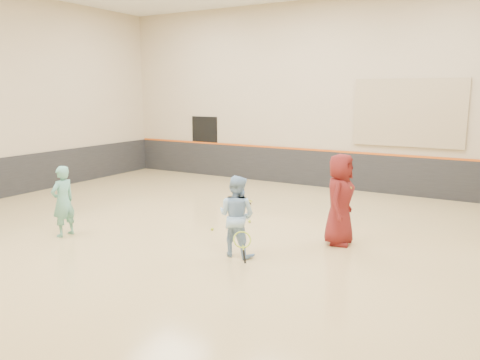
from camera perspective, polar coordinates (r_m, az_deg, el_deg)
The scene contains 14 objects.
room at distance 10.44m, azimuth -2.30°, elevation -2.04°, with size 15.04×12.04×6.22m.
wainscot_back at distance 15.76m, azimuth 9.36°, elevation 1.38°, with size 14.90×0.04×1.20m, color #232326.
wainscot_left at distance 15.72m, azimuth -26.00°, elevation 0.41°, with size 0.04×11.90×1.20m, color #232326.
accent_stripe at distance 15.66m, azimuth 9.42°, elevation 3.62°, with size 14.90×0.03×0.06m, color #D85914.
acoustic_panel at distance 14.80m, azimuth 19.84°, elevation 7.70°, with size 3.20×0.08×2.00m, color tan.
doorway at distance 17.76m, azimuth -4.31°, elevation 4.17°, with size 1.10×0.05×2.20m, color black.
girl at distance 10.86m, azimuth -20.77°, elevation -2.43°, with size 0.57×0.37×1.55m, color #65AF9C.
instructor at distance 8.94m, azimuth -0.42°, elevation -4.41°, with size 0.76×0.59×1.57m, color #95BFE7.
young_man at distance 9.81m, azimuth 12.08°, elevation -2.33°, with size 0.92×0.60×1.89m, color maroon.
held_racket at distance 8.55m, azimuth 0.26°, elevation -7.28°, with size 0.50×0.50×0.59m, color #ADD02D, non-canonical shape.
spare_racket at distance 13.47m, azimuth 0.89°, elevation -2.56°, with size 0.65×0.65×0.04m, color gold, non-canonical shape.
ball_under_racket at distance 10.74m, azimuth -3.42°, elevation -5.99°, with size 0.07×0.07×0.07m, color #B0C62E.
ball_in_hand at distance 9.61m, azimuth 13.28°, elevation -1.00°, with size 0.07×0.07×0.07m, color gold.
ball_beside_spare at distance 11.36m, azimuth 1.16°, elevation -5.03°, with size 0.07×0.07×0.07m, color #C8E735.
Camera 1 is at (5.44, -8.60, 3.12)m, focal length 35.00 mm.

